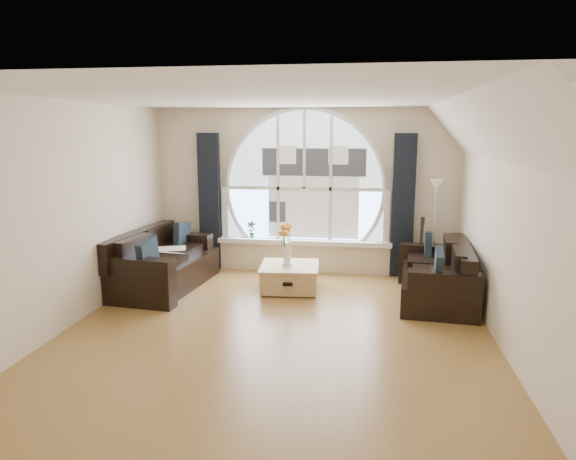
% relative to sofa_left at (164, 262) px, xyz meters
% --- Properties ---
extents(ground, '(5.00, 5.50, 0.01)m').
position_rel_sofa_left_xyz_m(ground, '(1.97, -1.45, -0.40)').
color(ground, brown).
rests_on(ground, ground).
extents(ceiling, '(5.00, 5.50, 0.01)m').
position_rel_sofa_left_xyz_m(ceiling, '(1.97, -1.45, 2.30)').
color(ceiling, silver).
rests_on(ceiling, ground).
extents(wall_back, '(5.00, 0.01, 2.70)m').
position_rel_sofa_left_xyz_m(wall_back, '(1.97, 1.30, 0.95)').
color(wall_back, beige).
rests_on(wall_back, ground).
extents(wall_front, '(5.00, 0.01, 2.70)m').
position_rel_sofa_left_xyz_m(wall_front, '(1.97, -4.20, 0.95)').
color(wall_front, beige).
rests_on(wall_front, ground).
extents(wall_left, '(0.01, 5.50, 2.70)m').
position_rel_sofa_left_xyz_m(wall_left, '(-0.53, -1.45, 0.95)').
color(wall_left, beige).
rests_on(wall_left, ground).
extents(wall_right, '(0.01, 5.50, 2.70)m').
position_rel_sofa_left_xyz_m(wall_right, '(4.47, -1.45, 0.95)').
color(wall_right, beige).
rests_on(wall_right, ground).
extents(attic_slope, '(0.92, 5.50, 0.72)m').
position_rel_sofa_left_xyz_m(attic_slope, '(4.17, -1.45, 1.95)').
color(attic_slope, silver).
rests_on(attic_slope, ground).
extents(arched_window, '(2.60, 0.06, 2.15)m').
position_rel_sofa_left_xyz_m(arched_window, '(1.97, 1.27, 1.23)').
color(arched_window, silver).
rests_on(arched_window, wall_back).
extents(window_sill, '(2.90, 0.22, 0.08)m').
position_rel_sofa_left_xyz_m(window_sill, '(1.97, 1.20, 0.11)').
color(window_sill, white).
rests_on(window_sill, wall_back).
extents(window_frame, '(2.76, 0.08, 2.15)m').
position_rel_sofa_left_xyz_m(window_frame, '(1.97, 1.24, 1.23)').
color(window_frame, white).
rests_on(window_frame, wall_back).
extents(neighbor_house, '(1.70, 0.02, 1.50)m').
position_rel_sofa_left_xyz_m(neighbor_house, '(2.12, 1.25, 1.10)').
color(neighbor_house, silver).
rests_on(neighbor_house, wall_back).
extents(curtain_left, '(0.35, 0.12, 2.30)m').
position_rel_sofa_left_xyz_m(curtain_left, '(0.37, 1.18, 0.75)').
color(curtain_left, black).
rests_on(curtain_left, ground).
extents(curtain_right, '(0.35, 0.12, 2.30)m').
position_rel_sofa_left_xyz_m(curtain_right, '(3.57, 1.18, 0.75)').
color(curtain_right, black).
rests_on(curtain_right, ground).
extents(sofa_left, '(1.18, 2.03, 0.86)m').
position_rel_sofa_left_xyz_m(sofa_left, '(0.00, 0.00, 0.00)').
color(sofa_left, black).
rests_on(sofa_left, ground).
extents(sofa_right, '(1.06, 1.87, 0.80)m').
position_rel_sofa_left_xyz_m(sofa_right, '(3.97, 0.01, 0.00)').
color(sofa_right, black).
rests_on(sofa_right, ground).
extents(coffee_chest, '(0.92, 0.92, 0.42)m').
position_rel_sofa_left_xyz_m(coffee_chest, '(1.88, 0.18, -0.19)').
color(coffee_chest, tan).
rests_on(coffee_chest, ground).
extents(throw_blanket, '(0.70, 0.70, 0.10)m').
position_rel_sofa_left_xyz_m(throw_blanket, '(0.04, 0.04, 0.10)').
color(throw_blanket, silver).
rests_on(throw_blanket, sofa_left).
extents(vase_flowers, '(0.24, 0.24, 0.70)m').
position_rel_sofa_left_xyz_m(vase_flowers, '(1.85, 0.17, 0.37)').
color(vase_flowers, white).
rests_on(vase_flowers, coffee_chest).
extents(floor_lamp, '(0.24, 0.24, 1.60)m').
position_rel_sofa_left_xyz_m(floor_lamp, '(4.05, 0.98, 0.40)').
color(floor_lamp, '#B2B2B2').
rests_on(floor_lamp, ground).
extents(guitar, '(0.40, 0.31, 1.06)m').
position_rel_sofa_left_xyz_m(guitar, '(3.83, 0.82, 0.13)').
color(guitar, brown).
rests_on(guitar, ground).
extents(potted_plant, '(0.16, 0.11, 0.29)m').
position_rel_sofa_left_xyz_m(potted_plant, '(1.08, 1.20, 0.30)').
color(potted_plant, '#1E6023').
rests_on(potted_plant, window_sill).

